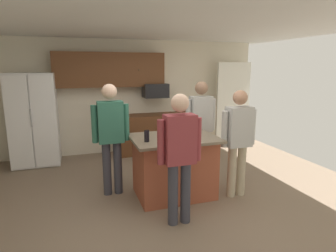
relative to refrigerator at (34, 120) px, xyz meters
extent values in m
plane|color=#7F6B56|center=(2.00, -2.38, -0.94)|extent=(7.04, 7.04, 0.00)
plane|color=white|center=(2.00, -2.38, 1.66)|extent=(7.04, 7.04, 0.00)
cube|color=beige|center=(2.00, 0.42, 0.36)|extent=(6.40, 0.10, 2.60)
cube|color=white|center=(4.60, 0.02, 0.16)|extent=(0.90, 0.06, 2.00)
cube|color=brown|center=(1.60, 0.22, 0.99)|extent=(2.40, 0.35, 0.75)
sphere|color=#4C3823|center=(2.20, 0.03, 0.99)|extent=(0.04, 0.04, 0.04)
cube|color=brown|center=(2.60, 0.10, -0.49)|extent=(1.80, 0.60, 0.90)
sphere|color=#4C3823|center=(3.05, -0.22, -0.49)|extent=(0.04, 0.04, 0.04)
cube|color=white|center=(0.00, 0.02, 0.00)|extent=(0.90, 0.70, 1.87)
cube|color=white|center=(-0.23, -0.35, 0.00)|extent=(0.43, 0.04, 1.79)
cube|color=white|center=(0.23, -0.35, 0.00)|extent=(0.43, 0.04, 1.79)
cylinder|color=#B2B2B7|center=(0.00, -0.38, 0.09)|extent=(0.02, 0.02, 0.35)
cube|color=black|center=(2.60, 0.12, 0.51)|extent=(0.56, 0.40, 0.32)
cube|color=#9E4C33|center=(2.22, -2.28, -0.49)|extent=(1.15, 0.82, 0.90)
cube|color=#756651|center=(2.22, -2.28, -0.02)|extent=(1.29, 0.96, 0.04)
cylinder|color=tan|center=(3.05, -2.61, -0.54)|extent=(0.13, 0.13, 0.80)
cylinder|color=tan|center=(3.22, -2.61, -0.54)|extent=(0.13, 0.13, 0.80)
cube|color=#B7B7B2|center=(3.13, -2.61, 0.17)|extent=(0.38, 0.22, 0.60)
sphere|color=tan|center=(3.13, -2.61, 0.61)|extent=(0.22, 0.22, 0.22)
cylinder|color=#B7B7B2|center=(2.89, -2.61, 0.15)|extent=(0.09, 0.09, 0.54)
cylinder|color=#B7B7B2|center=(3.37, -2.61, 0.15)|extent=(0.09, 0.09, 0.54)
cylinder|color=#4C5166|center=(2.84, -1.69, -0.51)|extent=(0.13, 0.13, 0.85)
cylinder|color=#4C5166|center=(3.01, -1.69, -0.51)|extent=(0.13, 0.13, 0.85)
cube|color=#B7B7B2|center=(2.93, -1.69, 0.23)|extent=(0.38, 0.22, 0.63)
sphere|color=#8C664C|center=(2.93, -1.69, 0.69)|extent=(0.23, 0.23, 0.23)
cylinder|color=#B7B7B2|center=(2.69, -1.69, 0.21)|extent=(0.09, 0.09, 0.57)
cylinder|color=#B7B7B2|center=(3.17, -1.69, 0.21)|extent=(0.09, 0.09, 0.57)
cylinder|color=#383842|center=(1.23, -1.94, -0.51)|extent=(0.13, 0.13, 0.85)
cylinder|color=#383842|center=(1.40, -1.94, -0.51)|extent=(0.13, 0.13, 0.85)
cube|color=#2D6651|center=(1.31, -1.94, 0.23)|extent=(0.38, 0.22, 0.63)
sphere|color=beige|center=(1.31, -1.94, 0.69)|extent=(0.23, 0.23, 0.23)
cylinder|color=#2D6651|center=(1.07, -1.94, 0.21)|extent=(0.09, 0.09, 0.57)
cylinder|color=#2D6651|center=(1.55, -1.94, 0.21)|extent=(0.09, 0.09, 0.57)
cylinder|color=#383842|center=(1.92, -3.09, -0.53)|extent=(0.13, 0.13, 0.81)
cylinder|color=#383842|center=(2.09, -3.09, -0.53)|extent=(0.13, 0.13, 0.81)
cube|color=maroon|center=(2.01, -3.09, 0.18)|extent=(0.38, 0.22, 0.61)
sphere|color=beige|center=(2.01, -3.09, 0.63)|extent=(0.22, 0.22, 0.22)
cylinder|color=maroon|center=(1.77, -3.09, 0.16)|extent=(0.09, 0.09, 0.55)
cylinder|color=maroon|center=(2.25, -3.09, 0.16)|extent=(0.09, 0.09, 0.55)
cylinder|color=black|center=(2.17, -2.46, 0.08)|extent=(0.06, 0.06, 0.15)
cylinder|color=white|center=(2.60, -2.24, 0.06)|extent=(0.09, 0.09, 0.11)
torus|color=white|center=(2.65, -2.24, 0.06)|extent=(0.06, 0.01, 0.06)
cylinder|color=black|center=(2.42, -2.03, 0.07)|extent=(0.07, 0.07, 0.14)
cylinder|color=black|center=(1.76, -2.42, 0.08)|extent=(0.07, 0.07, 0.17)
cylinder|color=black|center=(2.12, -2.00, 0.07)|extent=(0.07, 0.07, 0.13)
camera|label=1|loc=(0.83, -6.23, 1.04)|focal=30.28mm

